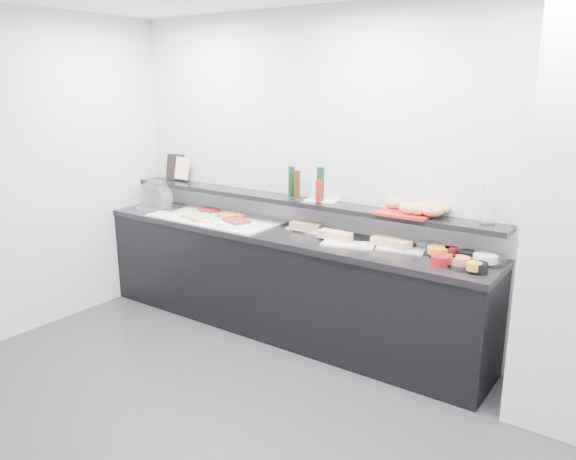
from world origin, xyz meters
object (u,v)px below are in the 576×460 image
Objects in this scene: cloche_base at (163,208)px; condiment_tray at (322,201)px; sandwich_plate_mid at (348,244)px; framed_print at (178,167)px; bread_tray at (405,213)px; carafe at (488,204)px.

condiment_tray reaches higher than cloche_base.
condiment_tray reaches higher than sandwich_plate_mid.
sandwich_plate_mid is (2.07, -0.02, -0.01)m from cloche_base.
framed_print reaches higher than condiment_tray.
framed_print is (-2.15, 0.31, 0.37)m from sandwich_plate_mid.
condiment_tray is at bearing -0.21° from cloche_base.
bread_tray is at bearing -15.86° from condiment_tray.
bread_tray is 0.61m from carafe.
carafe is (0.95, 0.25, 0.39)m from sandwich_plate_mid.
sandwich_plate_mid is 1.54× the size of framed_print.
carafe reaches higher than bread_tray.
sandwich_plate_mid is 1.33× the size of carafe.
cloche_base is 1.07× the size of bread_tray.
framed_print is at bearing 95.40° from cloche_base.
cloche_base is 1.08× the size of sandwich_plate_mid.
sandwich_plate_mid is 0.55m from condiment_tray.
sandwich_plate_mid is 1.06m from carafe.
framed_print is at bearing 166.95° from condiment_tray.
condiment_tray is at bearing -19.37° from framed_print.
bread_tray reaches higher than condiment_tray.
sandwich_plate_mid is at bearing -165.35° from carafe.
carafe is at bearing -1.28° from sandwich_plate_mid.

